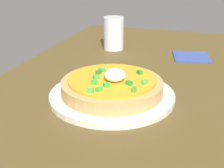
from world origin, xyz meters
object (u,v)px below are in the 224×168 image
Objects in this scene: cup_near at (114,35)px; napkin at (191,57)px; pizza at (112,85)px; plate at (112,95)px.

cup_near reaches higher than napkin.
napkin is at bearing 157.11° from pizza.
plate reaches higher than napkin.
pizza reaches higher than napkin.
cup_near is at bearing -163.24° from pizza.
pizza is at bearing 16.76° from cup_near.
napkin is at bearing 86.36° from cup_near.
pizza is 2.07× the size of cup_near.
plate is at bearing 16.73° from cup_near.
napkin is (1.60, 25.10, -4.45)cm from cup_near.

